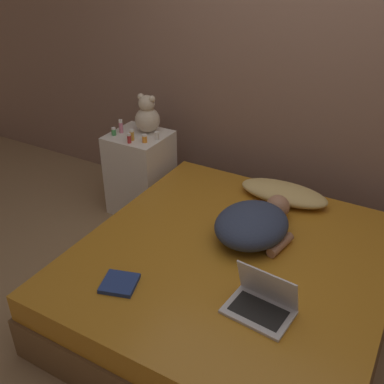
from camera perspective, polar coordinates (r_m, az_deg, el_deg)
The scene contains 15 objects.
ground_plane at distance 2.95m, azimuth 4.84°, elevation -14.45°, with size 12.00×12.00×0.00m, color #937551.
wall_back at distance 3.34m, azimuth 15.11°, elevation 15.90°, with size 8.00×0.06×2.60m.
bed at distance 2.80m, azimuth 5.03°, elevation -11.30°, with size 1.77×1.85×0.44m.
nightstand at distance 3.74m, azimuth -6.53°, elevation 2.44°, with size 0.45×0.43×0.68m.
pillow at distance 3.19m, azimuth 11.56°, elevation -0.12°, with size 0.62×0.28×0.11m.
person_lying at distance 2.75m, azimuth 7.91°, elevation -3.99°, with size 0.50×0.67×0.21m.
laptop at distance 2.30m, azimuth 8.85°, elevation -13.62°, with size 0.35×0.26×0.23m.
teddy_bear at distance 3.59m, azimuth -5.70°, elevation 9.59°, with size 0.20×0.20×0.31m.
bottle_amber at distance 3.48m, azimuth -7.66°, elevation 7.21°, with size 0.04×0.04×0.09m.
bottle_orange at distance 3.44m, azimuth -6.04°, elevation 6.78°, with size 0.04×0.04×0.06m.
bottle_red at distance 3.44m, azimuth -7.99°, elevation 6.77°, with size 0.03×0.03×0.08m.
bottle_green at distance 3.60m, azimuth -9.91°, elevation 7.58°, with size 0.04×0.04×0.06m.
bottle_pink at distance 3.63m, azimuth -9.02°, elevation 8.24°, with size 0.03×0.03×0.11m.
bottle_white at distance 3.47m, azimuth -4.49°, elevation 7.11°, with size 0.04×0.04×0.07m.
book at distance 2.46m, azimuth -9.19°, elevation -11.38°, with size 0.22×0.22×0.02m.
Camera 1 is at (0.82, -1.94, 2.07)m, focal length 42.00 mm.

